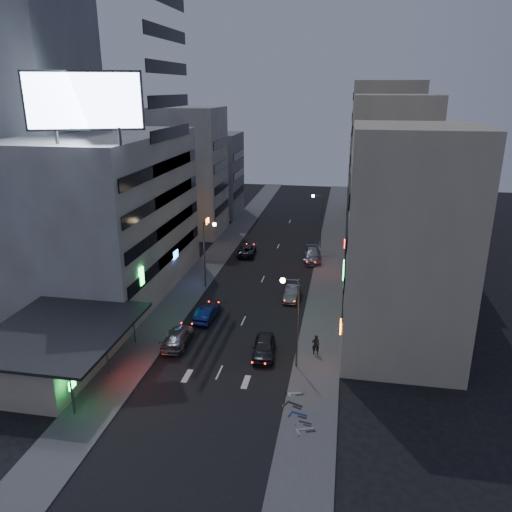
% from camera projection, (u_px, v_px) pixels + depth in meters
% --- Properties ---
extents(ground, '(180.00, 180.00, 0.00)m').
position_uv_depth(ground, '(206.00, 400.00, 38.28)').
color(ground, black).
rests_on(ground, ground).
extents(sidewalk_left, '(4.00, 120.00, 0.12)m').
position_uv_depth(sidewalk_left, '(210.00, 264.00, 67.58)').
color(sidewalk_left, '#4C4C4F').
rests_on(sidewalk_left, ground).
extents(sidewalk_right, '(4.00, 120.00, 0.12)m').
position_uv_depth(sidewalk_right, '(329.00, 272.00, 64.85)').
color(sidewalk_right, '#4C4C4F').
rests_on(sidewalk_right, ground).
extents(food_court, '(11.00, 13.00, 3.88)m').
position_uv_depth(food_court, '(52.00, 348.00, 41.88)').
color(food_court, beige).
rests_on(food_court, ground).
extents(white_building, '(14.00, 24.00, 18.00)m').
position_uv_depth(white_building, '(108.00, 215.00, 56.94)').
color(white_building, silver).
rests_on(white_building, ground).
extents(grey_tower, '(10.00, 14.00, 34.00)m').
position_uv_depth(grey_tower, '(42.00, 139.00, 58.71)').
color(grey_tower, gray).
rests_on(grey_tower, ground).
extents(shophouse_near, '(10.00, 11.00, 20.00)m').
position_uv_depth(shophouse_near, '(407.00, 246.00, 42.31)').
color(shophouse_near, beige).
rests_on(shophouse_near, ground).
extents(shophouse_mid, '(11.00, 12.00, 16.00)m').
position_uv_depth(shophouse_mid, '(399.00, 233.00, 53.58)').
color(shophouse_mid, tan).
rests_on(shophouse_mid, ground).
extents(shophouse_far, '(10.00, 14.00, 22.00)m').
position_uv_depth(shophouse_far, '(388.00, 183.00, 64.82)').
color(shophouse_far, beige).
rests_on(shophouse_far, ground).
extents(far_left_a, '(11.00, 10.00, 20.00)m').
position_uv_depth(far_left_a, '(187.00, 172.00, 79.66)').
color(far_left_a, silver).
rests_on(far_left_a, ground).
extents(far_left_b, '(12.00, 10.00, 15.00)m').
position_uv_depth(far_left_b, '(207.00, 174.00, 92.66)').
color(far_left_b, gray).
rests_on(far_left_b, ground).
extents(far_right_a, '(11.00, 12.00, 18.00)m').
position_uv_depth(far_right_a, '(384.00, 179.00, 79.35)').
color(far_right_a, tan).
rests_on(far_right_a, ground).
extents(far_right_b, '(12.00, 12.00, 24.00)m').
position_uv_depth(far_right_b, '(384.00, 150.00, 91.35)').
color(far_right_b, beige).
rests_on(far_right_b, ground).
extents(billboard, '(9.52, 3.75, 6.20)m').
position_uv_depth(billboard, '(84.00, 101.00, 42.86)').
color(billboard, '#595B60').
rests_on(billboard, white_building).
extents(street_lamp_right_near, '(1.60, 0.44, 8.02)m').
position_uv_depth(street_lamp_right_near, '(293.00, 310.00, 41.15)').
color(street_lamp_right_near, '#595B60').
rests_on(street_lamp_right_near, sidewalk_right).
extents(street_lamp_left, '(1.60, 0.44, 8.02)m').
position_uv_depth(street_lamp_left, '(207.00, 245.00, 58.07)').
color(street_lamp_left, '#595B60').
rests_on(street_lamp_left, sidewalk_left).
extents(street_lamp_right_far, '(1.60, 0.44, 8.02)m').
position_uv_depth(street_lamp_right_far, '(319.00, 213.00, 72.83)').
color(street_lamp_right_far, '#595B60').
rests_on(street_lamp_right_far, sidewalk_right).
extents(parked_car_right_near, '(2.34, 4.89, 1.61)m').
position_uv_depth(parked_car_right_near, '(264.00, 347.00, 44.47)').
color(parked_car_right_near, '#29292F').
rests_on(parked_car_right_near, ground).
extents(parked_car_right_mid, '(1.68, 4.33, 1.40)m').
position_uv_depth(parked_car_right_mid, '(292.00, 293.00, 56.39)').
color(parked_car_right_mid, gray).
rests_on(parked_car_right_mid, ground).
extents(parked_car_left, '(2.73, 5.30, 1.43)m').
position_uv_depth(parked_car_left, '(247.00, 250.00, 71.44)').
color(parked_car_left, '#2C2B31').
rests_on(parked_car_left, ground).
extents(parked_car_right_far, '(2.69, 5.77, 1.63)m').
position_uv_depth(parked_car_right_far, '(313.00, 255.00, 68.85)').
color(parked_car_right_far, gray).
rests_on(parked_car_right_far, ground).
extents(road_car_blue, '(1.85, 4.67, 1.51)m').
position_uv_depth(road_car_blue, '(207.00, 313.00, 51.35)').
color(road_car_blue, navy).
rests_on(road_car_blue, ground).
extents(road_car_silver, '(2.34, 5.38, 1.54)m').
position_uv_depth(road_car_silver, '(178.00, 337.00, 46.39)').
color(road_car_silver, gray).
rests_on(road_car_silver, ground).
extents(person, '(0.74, 0.54, 1.87)m').
position_uv_depth(person, '(316.00, 345.00, 44.40)').
color(person, black).
rests_on(person, sidewalk_right).
extents(scooter_black_a, '(0.86, 1.69, 0.99)m').
position_uv_depth(scooter_black_a, '(313.00, 418.00, 35.28)').
color(scooter_black_a, black).
rests_on(scooter_black_a, sidewalk_right).
extents(scooter_silver_a, '(1.23, 2.00, 1.16)m').
position_uv_depth(scooter_silver_a, '(314.00, 420.00, 34.87)').
color(scooter_silver_a, gray).
rests_on(scooter_silver_a, sidewalk_right).
extents(scooter_blue, '(1.07, 1.98, 1.15)m').
position_uv_depth(scooter_blue, '(308.00, 408.00, 36.15)').
color(scooter_blue, navy).
rests_on(scooter_blue, sidewalk_right).
extents(scooter_black_b, '(1.32, 2.03, 1.18)m').
position_uv_depth(scooter_black_b, '(304.00, 400.00, 37.17)').
color(scooter_black_b, black).
rests_on(scooter_black_b, sidewalk_right).
extents(scooter_silver_b, '(0.95, 1.76, 1.02)m').
position_uv_depth(scooter_silver_b, '(303.00, 386.00, 38.94)').
color(scooter_silver_b, silver).
rests_on(scooter_silver_b, sidewalk_right).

